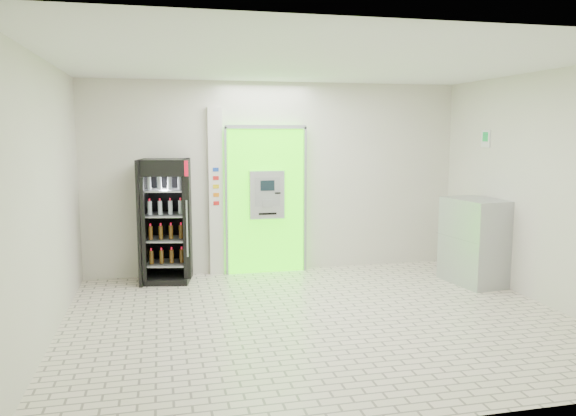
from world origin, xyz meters
name	(u,v)px	position (x,y,z in m)	size (l,w,h in m)	color
ground	(320,319)	(0.00, 0.00, 0.00)	(6.00, 6.00, 0.00)	beige
room_shell	(321,165)	(0.00, 0.00, 1.84)	(6.00, 6.00, 6.00)	silver
atm_assembly	(266,199)	(-0.20, 2.41, 1.17)	(1.30, 0.24, 2.33)	#3AF508
pillar	(216,192)	(-0.98, 2.45, 1.30)	(0.22, 0.11, 2.60)	silver
beverage_cooler	(166,223)	(-1.76, 2.19, 0.88)	(0.79, 0.75, 1.83)	black
steel_cabinet	(475,241)	(2.68, 1.06, 0.63)	(0.76, 1.02, 1.26)	#A3A5AA
exit_sign	(486,139)	(2.99, 1.40, 2.12)	(0.02, 0.22, 0.26)	white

